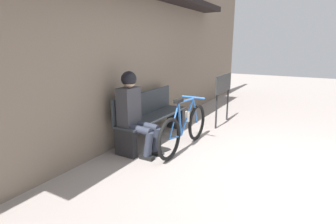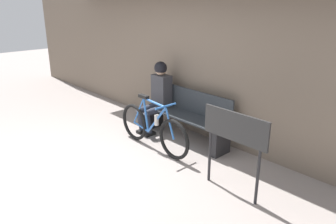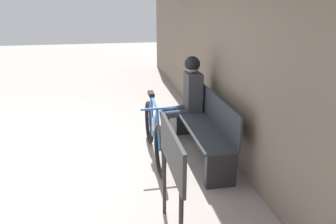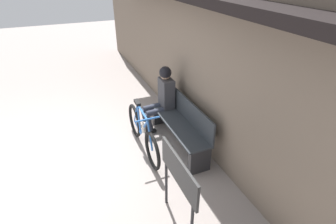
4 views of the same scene
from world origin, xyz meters
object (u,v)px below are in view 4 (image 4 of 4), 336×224
at_px(person_seated, 162,94).
at_px(signboard, 178,177).
at_px(park_bench_near, 181,124).
at_px(bicycle, 143,133).

xyz_separation_m(person_seated, signboard, (2.17, -0.67, 0.07)).
bearing_deg(park_bench_near, signboard, -26.65).
height_order(park_bench_near, person_seated, person_seated).
distance_m(bicycle, signboard, 1.69).
distance_m(bicycle, person_seated, 0.89).
relative_size(park_bench_near, signboard, 1.61).
height_order(bicycle, person_seated, person_seated).
bearing_deg(signboard, person_seated, 162.92).
relative_size(bicycle, signboard, 1.53).
relative_size(person_seated, signboard, 1.20).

